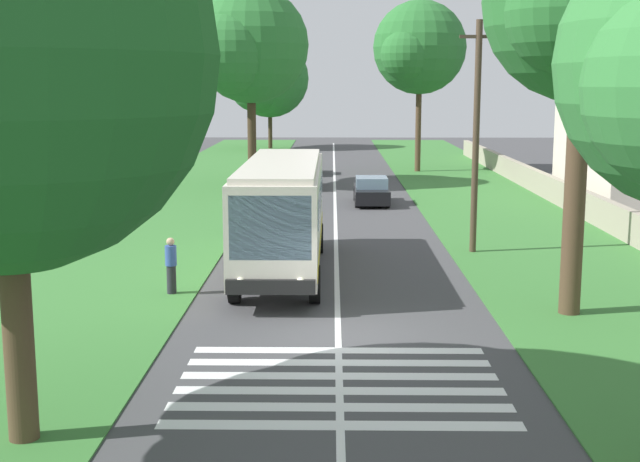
# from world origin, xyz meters

# --- Properties ---
(ground) EXTENTS (160.00, 160.00, 0.00)m
(ground) POSITION_xyz_m (0.00, 0.00, 0.00)
(ground) COLOR #424244
(grass_verge_left) EXTENTS (120.00, 8.00, 0.04)m
(grass_verge_left) POSITION_xyz_m (15.00, 8.20, 0.02)
(grass_verge_left) COLOR #387533
(grass_verge_left) RESTS_ON ground
(grass_verge_right) EXTENTS (120.00, 8.00, 0.04)m
(grass_verge_right) POSITION_xyz_m (15.00, -8.20, 0.02)
(grass_verge_right) COLOR #387533
(grass_verge_right) RESTS_ON ground
(centre_line) EXTENTS (110.00, 0.16, 0.01)m
(centre_line) POSITION_xyz_m (15.00, 0.00, 0.00)
(centre_line) COLOR silver
(centre_line) RESTS_ON ground
(coach_bus) EXTENTS (11.16, 2.62, 3.73)m
(coach_bus) POSITION_xyz_m (7.31, 1.80, 2.15)
(coach_bus) COLOR silver
(coach_bus) RESTS_ON ground
(zebra_crossing) EXTENTS (4.95, 6.80, 0.01)m
(zebra_crossing) POSITION_xyz_m (-3.31, 0.00, 0.00)
(zebra_crossing) COLOR silver
(zebra_crossing) RESTS_ON ground
(trailing_car_0) EXTENTS (4.30, 1.78, 1.43)m
(trailing_car_0) POSITION_xyz_m (23.93, -1.90, 0.67)
(trailing_car_0) COLOR black
(trailing_car_0) RESTS_ON ground
(trailing_car_1) EXTENTS (4.30, 1.78, 1.43)m
(trailing_car_1) POSITION_xyz_m (30.95, 1.79, 0.67)
(trailing_car_1) COLOR #B7A893
(trailing_car_1) RESTS_ON ground
(trailing_car_2) EXTENTS (4.30, 1.78, 1.43)m
(trailing_car_2) POSITION_xyz_m (38.99, 1.96, 0.67)
(trailing_car_2) COLOR gray
(trailing_car_2) RESTS_ON ground
(roadside_tree_left_0) EXTENTS (8.94, 7.45, 10.40)m
(roadside_tree_left_0) POSITION_xyz_m (62.31, 6.37, 6.51)
(roadside_tree_left_0) COLOR #3D2D1E
(roadside_tree_left_0) RESTS_ON grass_verge_left
(roadside_tree_left_1) EXTENTS (8.72, 6.90, 11.89)m
(roadside_tree_left_1) POSITION_xyz_m (31.51, 5.20, 8.25)
(roadside_tree_left_1) COLOR #3D2D1E
(roadside_tree_left_1) RESTS_ON grass_verge_left
(roadside_tree_right_0) EXTENTS (7.46, 6.52, 11.94)m
(roadside_tree_right_0) POSITION_xyz_m (40.76, -5.83, 8.56)
(roadside_tree_right_0) COLOR #4C3826
(roadside_tree_right_0) RESTS_ON grass_verge_right
(roadside_tree_right_1) EXTENTS (5.98, 5.25, 10.93)m
(roadside_tree_right_1) POSITION_xyz_m (2.29, -6.21, 8.17)
(roadside_tree_right_1) COLOR #4C3826
(roadside_tree_right_1) RESTS_ON grass_verge_right
(utility_pole) EXTENTS (0.24, 1.40, 8.44)m
(utility_pole) POSITION_xyz_m (10.91, -5.09, 4.40)
(utility_pole) COLOR #473828
(utility_pole) RESTS_ON grass_verge_right
(roadside_wall) EXTENTS (70.00, 0.40, 1.29)m
(roadside_wall) POSITION_xyz_m (20.00, -11.60, 0.68)
(roadside_wall) COLOR #9E937F
(roadside_wall) RESTS_ON grass_verge_right
(pedestrian) EXTENTS (0.34, 0.34, 1.69)m
(pedestrian) POSITION_xyz_m (4.30, 4.94, 0.91)
(pedestrian) COLOR #26262D
(pedestrian) RESTS_ON grass_verge_left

